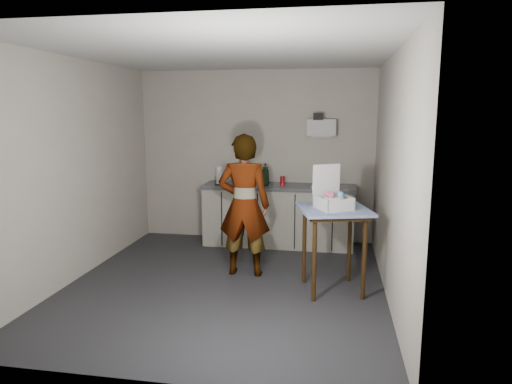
% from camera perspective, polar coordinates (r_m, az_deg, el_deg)
% --- Properties ---
extents(ground, '(4.00, 4.00, 0.00)m').
position_cam_1_polar(ground, '(5.43, -3.76, -11.38)').
color(ground, '#25252A').
rests_on(ground, ground).
extents(wall_back, '(3.60, 0.02, 2.60)m').
position_cam_1_polar(wall_back, '(7.04, -0.07, 4.48)').
color(wall_back, beige).
rests_on(wall_back, ground).
extents(wall_right, '(0.02, 4.00, 2.60)m').
position_cam_1_polar(wall_right, '(4.99, 16.48, 1.79)').
color(wall_right, beige).
rests_on(wall_right, ground).
extents(wall_left, '(0.02, 4.00, 2.60)m').
position_cam_1_polar(wall_left, '(5.79, -21.42, 2.60)').
color(wall_left, beige).
rests_on(wall_left, ground).
extents(ceiling, '(3.60, 4.00, 0.01)m').
position_cam_1_polar(ceiling, '(5.09, -4.11, 16.95)').
color(ceiling, white).
rests_on(ceiling, wall_back).
extents(kitchen_counter, '(2.24, 0.62, 0.91)m').
position_cam_1_polar(kitchen_counter, '(6.84, 2.82, -3.12)').
color(kitchen_counter, black).
rests_on(kitchen_counter, ground).
extents(wall_shelf, '(0.42, 0.18, 0.37)m').
position_cam_1_polar(wall_shelf, '(6.83, 8.19, 7.97)').
color(wall_shelf, white).
rests_on(wall_shelf, ground).
extents(side_table, '(0.89, 0.89, 0.94)m').
position_cam_1_polar(side_table, '(5.06, 9.70, -3.35)').
color(side_table, '#341D0C').
rests_on(side_table, ground).
extents(standing_man, '(0.64, 0.43, 1.73)m').
position_cam_1_polar(standing_man, '(5.51, -1.50, -1.68)').
color(standing_man, '#B2A593').
rests_on(standing_man, ground).
extents(soap_bottle, '(0.17, 0.17, 0.33)m').
position_cam_1_polar(soap_bottle, '(6.64, 1.16, 2.19)').
color(soap_bottle, black).
rests_on(soap_bottle, kitchen_counter).
extents(soda_can, '(0.07, 0.07, 0.13)m').
position_cam_1_polar(soda_can, '(6.75, 3.32, 1.44)').
color(soda_can, red).
rests_on(soda_can, kitchen_counter).
extents(dark_bottle, '(0.08, 0.08, 0.27)m').
position_cam_1_polar(dark_bottle, '(6.75, 1.17, 2.05)').
color(dark_bottle, black).
rests_on(dark_bottle, kitchen_counter).
extents(paper_towel, '(0.15, 0.15, 0.27)m').
position_cam_1_polar(paper_towel, '(6.79, -4.56, 2.02)').
color(paper_towel, black).
rests_on(paper_towel, kitchen_counter).
extents(dish_rack, '(0.37, 0.27, 0.26)m').
position_cam_1_polar(dish_rack, '(6.73, 8.55, 1.27)').
color(dish_rack, white).
rests_on(dish_rack, kitchen_counter).
extents(bakery_box, '(0.46, 0.47, 0.47)m').
position_cam_1_polar(bakery_box, '(4.99, 9.56, -0.88)').
color(bakery_box, white).
rests_on(bakery_box, side_table).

